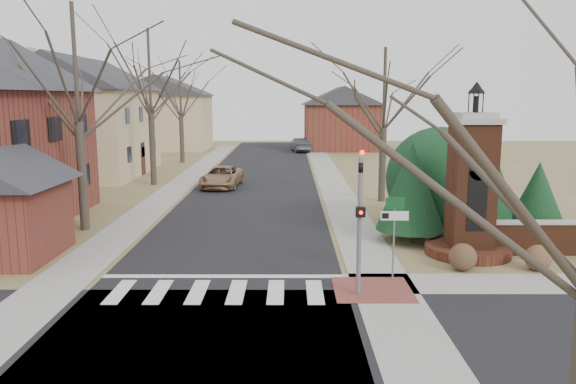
{
  "coord_description": "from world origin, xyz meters",
  "views": [
    {
      "loc": [
        2.22,
        -15.64,
        5.95
      ],
      "look_at": [
        2.16,
        6.0,
        2.24
      ],
      "focal_mm": 35.0,
      "sensor_mm": 36.0,
      "label": 1
    }
  ],
  "objects_px": {
    "traffic_signal_pole": "(360,211)",
    "pickup_truck": "(222,177)",
    "brick_gate_monument": "(471,198)",
    "distant_car": "(300,145)",
    "sign_post": "(394,222)"
  },
  "relations": [
    {
      "from": "sign_post",
      "to": "brick_gate_monument",
      "type": "xyz_separation_m",
      "value": [
        3.41,
        3.01,
        0.22
      ]
    },
    {
      "from": "sign_post",
      "to": "pickup_truck",
      "type": "xyz_separation_m",
      "value": [
        -7.85,
        19.01,
        -1.27
      ]
    },
    {
      "from": "traffic_signal_pole",
      "to": "distant_car",
      "type": "bearing_deg",
      "value": 91.16
    },
    {
      "from": "sign_post",
      "to": "distant_car",
      "type": "distance_m",
      "value": 43.1
    },
    {
      "from": "brick_gate_monument",
      "to": "distant_car",
      "type": "bearing_deg",
      "value": 97.96
    },
    {
      "from": "distant_car",
      "to": "sign_post",
      "type": "bearing_deg",
      "value": 83.89
    },
    {
      "from": "pickup_truck",
      "to": "sign_post",
      "type": "bearing_deg",
      "value": -63.85
    },
    {
      "from": "traffic_signal_pole",
      "to": "pickup_truck",
      "type": "xyz_separation_m",
      "value": [
        -6.55,
        20.42,
        -1.9
      ]
    },
    {
      "from": "traffic_signal_pole",
      "to": "pickup_truck",
      "type": "bearing_deg",
      "value": 107.79
    },
    {
      "from": "traffic_signal_pole",
      "to": "brick_gate_monument",
      "type": "xyz_separation_m",
      "value": [
        4.7,
        4.42,
        -0.42
      ]
    },
    {
      "from": "pickup_truck",
      "to": "traffic_signal_pole",
      "type": "bearing_deg",
      "value": -68.49
    },
    {
      "from": "brick_gate_monument",
      "to": "traffic_signal_pole",
      "type": "bearing_deg",
      "value": -136.76
    },
    {
      "from": "traffic_signal_pole",
      "to": "distant_car",
      "type": "relative_size",
      "value": 1.0
    },
    {
      "from": "traffic_signal_pole",
      "to": "brick_gate_monument",
      "type": "relative_size",
      "value": 0.69
    },
    {
      "from": "brick_gate_monument",
      "to": "pickup_truck",
      "type": "xyz_separation_m",
      "value": [
        -11.25,
        16.0,
        -1.48
      ]
    }
  ]
}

